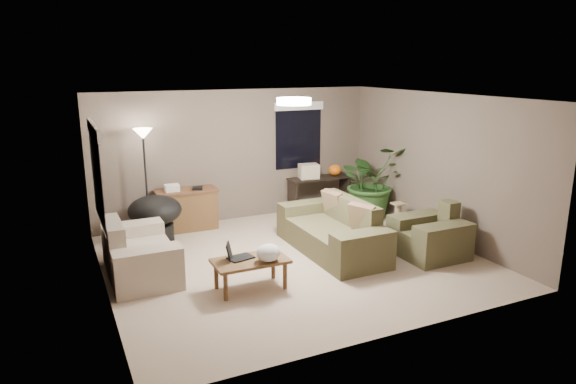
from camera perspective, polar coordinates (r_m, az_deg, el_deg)
name	(u,v)px	position (r m, az deg, el deg)	size (l,w,h in m)	color
room_shell	(294,182)	(7.66, 0.63, 1.12)	(5.50, 5.50, 5.50)	#BEA58D
main_sofa	(333,234)	(8.36, 5.08, -4.63)	(0.95, 2.20, 0.85)	#4D492E
throw_pillows	(348,211)	(8.38, 6.64, -2.08)	(0.38, 1.39, 0.47)	#8C7251
loveseat	(138,256)	(7.70, -16.32, -6.80)	(0.90, 1.60, 0.85)	beige
armchair	(430,237)	(8.44, 15.50, -4.89)	(0.95, 1.00, 0.85)	brown
coffee_table	(250,264)	(6.97, -4.20, -7.97)	(1.00, 0.55, 0.42)	brown
laptop	(236,255)	(6.96, -5.82, -6.96)	(0.42, 0.30, 0.24)	black
plastic_bag	(268,253)	(6.84, -2.20, -6.77)	(0.33, 0.30, 0.23)	white
desk	(187,209)	(9.55, -11.17, -1.92)	(1.10, 0.50, 0.75)	brown
desk_papers	(177,188)	(9.40, -12.19, 0.45)	(0.70, 0.29, 0.12)	silver
console_table	(319,192)	(10.41, 3.52, 0.00)	(1.30, 0.40, 0.75)	black
pumpkin	(335,170)	(10.48, 5.24, 2.44)	(0.27, 0.27, 0.22)	orange
cardboard_box	(309,171)	(10.19, 2.32, 2.33)	(0.38, 0.28, 0.28)	beige
papasan_chair	(155,215)	(9.02, -14.54, -2.49)	(1.14, 1.14, 0.80)	black
floor_lamp	(144,147)	(9.04, -15.74, 4.85)	(0.32, 0.32, 1.91)	black
ceiling_fixture	(294,101)	(7.48, 0.66, 10.03)	(0.50, 0.50, 0.10)	white
houseplant	(371,189)	(10.18, 9.23, 0.30)	(1.32, 1.46, 1.14)	#2D5923
cat_scratching_post	(398,218)	(9.64, 12.10, -2.83)	(0.32, 0.32, 0.50)	tan
window_left	(95,157)	(7.14, -20.64, 3.62)	(0.05, 1.56, 1.33)	black
window_back	(299,124)	(10.33, 1.19, 7.53)	(1.06, 0.05, 1.33)	black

